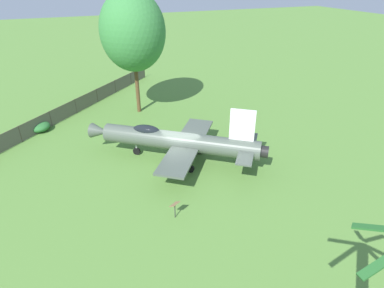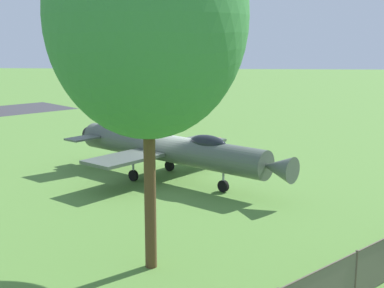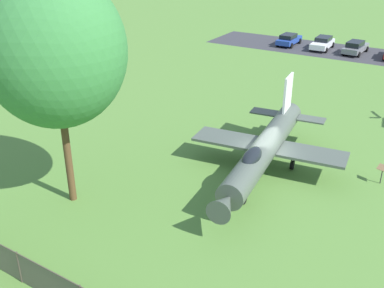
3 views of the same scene
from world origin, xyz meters
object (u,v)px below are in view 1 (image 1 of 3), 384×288
Objects in this scene: shade_tree at (133,31)px; info_plaque at (175,206)px; display_jet at (175,140)px; shrub_near_fence at (39,126)px.

info_plaque is (17.41, -1.99, -7.34)m from shade_tree.
display_jet is 10.95× the size of info_plaque.
shade_tree is (-11.01, -0.31, 6.43)m from display_jet.
shade_tree is at bearing -51.67° from display_jet.
shrub_near_fence is 18.00m from info_plaque.
info_plaque is at bearing 106.94° from display_jet.
shade_tree is 10.50× the size of info_plaque.
shade_tree reaches higher than display_jet.
display_jet is 1.04× the size of shade_tree.
display_jet reaches higher than info_plaque.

